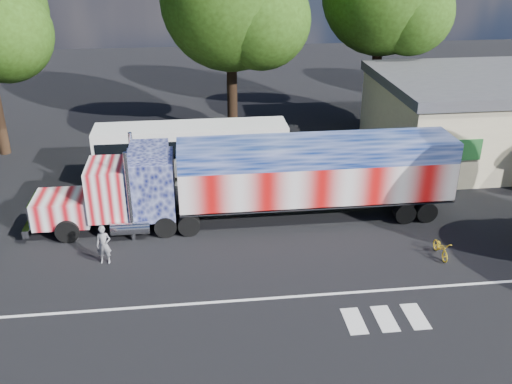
{
  "coord_description": "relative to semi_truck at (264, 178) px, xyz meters",
  "views": [
    {
      "loc": [
        -2.93,
        -21.61,
        13.51
      ],
      "look_at": [
        0.0,
        3.0,
        1.9
      ],
      "focal_mm": 40.0,
      "sensor_mm": 36.0,
      "label": 1
    }
  ],
  "objects": [
    {
      "name": "bicycle",
      "position": [
        7.41,
        -4.42,
        -1.88
      ],
      "size": [
        0.56,
        1.56,
        0.82
      ],
      "primitive_type": "imported",
      "rotation": [
        0.0,
        0.0,
        -0.01
      ],
      "color": "gold",
      "rests_on": "ground"
    },
    {
      "name": "semi_truck",
      "position": [
        0.0,
        0.0,
        0.0
      ],
      "size": [
        20.84,
        3.29,
        4.44
      ],
      "color": "black",
      "rests_on": "ground"
    },
    {
      "name": "lane_markings",
      "position": [
        1.21,
        -7.49,
        -2.28
      ],
      "size": [
        30.0,
        2.67,
        0.01
      ],
      "color": "silver",
      "rests_on": "ground"
    },
    {
      "name": "tree_n_mid",
      "position": [
        -0.39,
        12.67,
        6.84
      ],
      "size": [
        9.45,
        9.0,
        13.69
      ],
      "color": "black",
      "rests_on": "ground"
    },
    {
      "name": "woman",
      "position": [
        -7.49,
        -3.19,
        -1.39
      ],
      "size": [
        0.69,
        0.49,
        1.79
      ],
      "primitive_type": "imported",
      "rotation": [
        0.0,
        0.0,
        -0.1
      ],
      "color": "slate",
      "rests_on": "ground"
    },
    {
      "name": "ground",
      "position": [
        -0.5,
        -3.72,
        -2.29
      ],
      "size": [
        100.0,
        100.0,
        0.0
      ],
      "primitive_type": "plane",
      "color": "black"
    },
    {
      "name": "coach_bus",
      "position": [
        -3.46,
        5.81,
        -0.63
      ],
      "size": [
        11.0,
        2.56,
        3.2
      ],
      "color": "white",
      "rests_on": "ground"
    }
  ]
}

